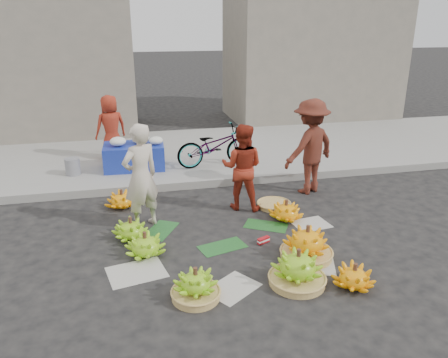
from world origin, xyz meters
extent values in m
plane|color=black|center=(0.00, 0.00, 0.00)|extent=(80.00, 80.00, 0.00)
cube|color=gray|center=(0.00, 2.20, 0.07)|extent=(40.00, 0.25, 0.15)
cube|color=gray|center=(0.00, 4.30, 0.06)|extent=(40.00, 4.00, 0.12)
cube|color=gray|center=(-4.00, 7.20, 2.00)|extent=(6.00, 3.00, 4.00)
cube|color=gray|center=(4.50, 7.70, 2.50)|extent=(5.00, 3.00, 5.00)
cylinder|color=#47291C|center=(-1.16, -0.18, 0.28)|extent=(0.05, 0.05, 0.12)
cylinder|color=#B28D4B|center=(-0.66, -1.30, 0.04)|extent=(0.55, 0.55, 0.09)
cylinder|color=#47291C|center=(-0.66, -1.30, 0.34)|extent=(0.05, 0.05, 0.12)
cylinder|color=#B28D4B|center=(0.58, -1.27, 0.04)|extent=(0.68, 0.68, 0.09)
cylinder|color=#47291C|center=(0.58, -1.27, 0.40)|extent=(0.05, 0.05, 0.12)
cylinder|color=#47291C|center=(1.21, -1.49, 0.25)|extent=(0.05, 0.05, 0.12)
cylinder|color=#B28D4B|center=(0.93, -0.72, 0.04)|extent=(0.69, 0.69, 0.09)
cylinder|color=#47291C|center=(0.93, -0.72, 0.41)|extent=(0.05, 0.05, 0.12)
cylinder|color=#47291C|center=(1.07, 0.44, 0.28)|extent=(0.05, 0.05, 0.12)
cylinder|color=#47291C|center=(-1.34, 0.35, 0.27)|extent=(0.05, 0.05, 0.12)
cylinder|color=#47291C|center=(-1.46, 1.51, 0.26)|extent=(0.05, 0.05, 0.12)
cylinder|color=#B28D4B|center=(1.06, 0.97, 0.03)|extent=(0.69, 0.69, 0.06)
cube|color=#B1121A|center=(0.49, -0.22, 0.04)|extent=(0.20, 0.14, 0.08)
imported|color=beige|center=(-1.14, 0.72, 0.80)|extent=(0.70, 0.63, 1.61)
imported|color=#AB301A|center=(0.51, 1.07, 0.72)|extent=(0.86, 0.79, 1.44)
imported|color=#99311B|center=(1.89, 1.51, 0.86)|extent=(1.27, 1.04, 1.71)
cube|color=navy|center=(-1.18, 3.23, 0.37)|extent=(1.23, 0.80, 0.50)
ellipsoid|color=white|center=(-1.48, 3.18, 0.71)|extent=(0.32, 0.32, 0.18)
ellipsoid|color=white|center=(-1.03, 3.28, 0.72)|extent=(0.36, 0.36, 0.20)
ellipsoid|color=white|center=(-0.73, 3.13, 0.70)|extent=(0.28, 0.28, 0.15)
cylinder|color=gray|center=(-2.38, 3.09, 0.28)|extent=(0.29, 0.29, 0.33)
imported|color=#AB301A|center=(-1.62, 4.07, 0.81)|extent=(0.79, 0.66, 1.38)
imported|color=gray|center=(0.46, 3.03, 0.54)|extent=(0.78, 1.67, 0.85)
camera|label=1|loc=(-1.27, -5.48, 2.99)|focal=35.00mm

